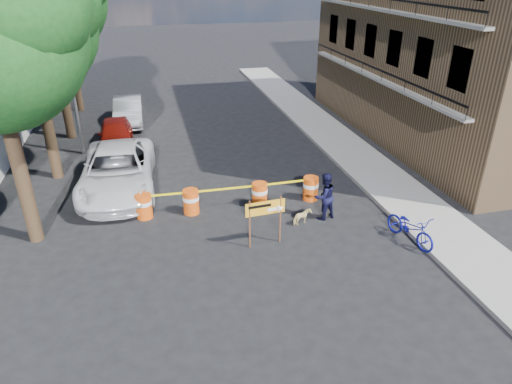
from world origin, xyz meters
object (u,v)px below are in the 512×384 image
barrel_mid_right (260,194)px  detour_sign (270,211)px  barrel_far_right (311,188)px  bicycle (413,215)px  pedestrian (324,196)px  barrel_mid_left (191,201)px  barrel_far_left (144,205)px  sedan_red (116,134)px  sedan_silver (128,111)px  dog (302,217)px  suv_white (118,171)px

barrel_mid_right → detour_sign: bearing=-97.4°
barrel_far_right → bicycle: bearing=-59.8°
barrel_mid_right → bicycle: 5.37m
barrel_mid_right → pedestrian: bearing=-36.5°
barrel_mid_left → barrel_far_right: 4.47m
barrel_far_left → sedan_red: 7.53m
bicycle → sedan_red: (-9.28, 11.07, -0.31)m
bicycle → sedan_silver: (-8.69, 14.71, -0.26)m
barrel_mid_left → pedestrian: bearing=-18.4°
dog → sedan_silver: size_ratio=0.15×
barrel_far_right → barrel_far_left: bearing=179.2°
suv_white → sedan_silver: bearing=90.4°
bicycle → suv_white: (-9.05, 6.11, -0.15)m
barrel_far_right → sedan_silver: 13.00m
barrel_mid_left → pedestrian: pedestrian is taller
detour_sign → suv_white: suv_white is taller
pedestrian → barrel_far_left: bearing=-30.1°
barrel_mid_left → suv_white: (-2.52, 2.55, 0.35)m
barrel_far_right → bicycle: bicycle is taller
detour_sign → pedestrian: pedestrian is taller
barrel_mid_left → pedestrian: (4.42, -1.47, 0.38)m
barrel_far_right → suv_white: suv_white is taller
barrel_far_left → pedestrian: size_ratio=0.53×
dog → suv_white: bearing=33.6°
dog → pedestrian: bearing=-96.4°
sedan_silver → barrel_mid_left: bearing=-78.1°
suv_white → sedan_red: suv_white is taller
barrel_mid_left → sedan_red: bearing=110.1°
sedan_red → sedan_silver: sedan_silver is taller
barrel_far_left → barrel_mid_left: 1.63m
barrel_mid_right → sedan_red: bearing=124.7°
barrel_mid_right → detour_sign: detour_sign is taller
barrel_mid_left → dog: 3.96m
pedestrian → suv_white: size_ratio=0.29×
barrel_mid_left → pedestrian: size_ratio=0.53×
barrel_far_right → suv_white: (-6.99, 2.57, 0.35)m
barrel_mid_right → dog: barrel_mid_right is taller
suv_white → sedan_red: (-0.23, 4.96, -0.16)m
barrel_mid_left → bicycle: (6.53, -3.55, 0.50)m
barrel_mid_left → sedan_red: size_ratio=0.23×
barrel_mid_right → barrel_far_right: size_ratio=1.00×
barrel_mid_right → dog: 1.99m
bicycle → dog: bearing=133.2°
barrel_far_left → detour_sign: size_ratio=0.55×
pedestrian → suv_white: bearing=-45.9°
sedan_silver → detour_sign: bearing=-71.6°
dog → barrel_far_left: bearing=49.8°
barrel_far_left → sedan_silver: size_ratio=0.21×
bicycle → suv_white: size_ratio=0.33×
detour_sign → bicycle: size_ratio=0.84×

